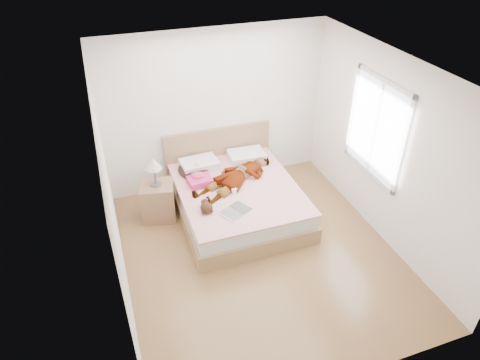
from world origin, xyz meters
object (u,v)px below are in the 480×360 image
(towel, at_px, (199,180))
(plush_toy, at_px, (206,207))
(coffee_mug, at_px, (234,191))
(magazine, at_px, (236,211))
(nightstand, at_px, (158,198))
(phone, at_px, (198,163))
(bed, at_px, (236,197))
(woman, at_px, (237,174))

(towel, relative_size, plush_toy, 1.42)
(towel, xyz_separation_m, coffee_mug, (0.42, -0.41, -0.03))
(towel, xyz_separation_m, magazine, (0.30, -0.82, -0.07))
(coffee_mug, xyz_separation_m, nightstand, (-1.05, 0.47, -0.21))
(coffee_mug, height_order, nightstand, nightstand)
(plush_toy, xyz_separation_m, nightstand, (-0.56, 0.74, -0.24))
(magazine, bearing_deg, nightstand, 136.72)
(phone, bearing_deg, plush_toy, -128.18)
(towel, distance_m, plush_toy, 0.68)
(bed, bearing_deg, magazine, -108.86)
(plush_toy, bearing_deg, towel, 83.06)
(woman, height_order, bed, bed)
(towel, distance_m, nightstand, 0.68)
(phone, distance_m, nightstand, 0.82)
(bed, distance_m, towel, 0.63)
(bed, bearing_deg, towel, 160.69)
(woman, relative_size, nightstand, 1.47)
(coffee_mug, distance_m, plush_toy, 0.57)
(coffee_mug, distance_m, nightstand, 1.17)
(towel, bearing_deg, plush_toy, -96.94)
(coffee_mug, bearing_deg, towel, 135.81)
(bed, xyz_separation_m, magazine, (-0.22, -0.63, 0.24))
(plush_toy, bearing_deg, phone, 81.59)
(woman, bearing_deg, magazine, -49.38)
(phone, relative_size, plush_toy, 0.36)
(coffee_mug, bearing_deg, phone, 115.65)
(bed, xyz_separation_m, plush_toy, (-0.60, -0.49, 0.31))
(magazine, bearing_deg, bed, 71.14)
(phone, height_order, plush_toy, phone)
(woman, height_order, phone, woman)
(nightstand, bearing_deg, phone, 20.09)
(magazine, bearing_deg, plush_toy, 159.49)
(towel, relative_size, nightstand, 0.35)
(phone, xyz_separation_m, nightstand, (-0.70, -0.26, -0.34))
(plush_toy, bearing_deg, bed, 39.29)
(woman, xyz_separation_m, nightstand, (-1.20, 0.14, -0.27))
(magazine, height_order, coffee_mug, coffee_mug)
(phone, height_order, magazine, phone)
(bed, relative_size, plush_toy, 7.97)
(plush_toy, relative_size, nightstand, 0.25)
(phone, xyz_separation_m, plush_toy, (-0.15, -1.00, -0.10))
(bed, xyz_separation_m, towel, (-0.52, 0.18, 0.31))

